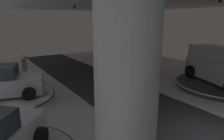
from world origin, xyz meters
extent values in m
cylinder|color=black|center=(-0.05, 7.45, 5.32)|extent=(0.16, 0.16, 0.22)
cylinder|color=black|center=(-0.09, 11.99, 5.32)|extent=(0.16, 0.16, 0.22)
cylinder|color=black|center=(3.43, 2.45, 5.32)|extent=(0.16, 0.16, 0.22)
cylinder|color=black|center=(3.62, 7.26, 5.32)|extent=(0.16, 0.16, 0.22)
cylinder|color=black|center=(3.39, 12.14, 5.32)|extent=(0.16, 0.16, 0.22)
cylinder|color=#ADADB2|center=(-4.36, -0.15, 2.75)|extent=(1.34, 1.34, 5.50)
cylinder|color=#333338|center=(6.51, 3.34, 0.14)|extent=(5.88, 5.88, 0.29)
cylinder|color=white|center=(6.51, 3.34, 0.26)|extent=(6.00, 6.00, 0.05)
cube|color=silver|center=(6.51, 3.34, 1.04)|extent=(3.65, 5.69, 1.20)
cube|color=silver|center=(7.04, 4.95, 2.09)|extent=(2.34, 2.21, 1.00)
cube|color=#28333D|center=(6.88, 4.47, 2.09)|extent=(1.69, 0.62, 0.75)
cylinder|color=black|center=(5.97, 5.47, 0.71)|extent=(0.53, 0.89, 0.84)
cylinder|color=black|center=(8.20, 4.73, 0.71)|extent=(0.53, 0.89, 0.84)
cylinder|color=silver|center=(6.00, 13.92, 0.16)|extent=(5.57, 5.57, 0.32)
cylinder|color=black|center=(6.00, 13.92, 0.29)|extent=(5.68, 5.68, 0.05)
cube|color=red|center=(6.00, 13.92, 1.07)|extent=(3.75, 5.70, 1.20)
cube|color=red|center=(6.57, 12.32, 2.12)|extent=(2.36, 2.24, 1.00)
cube|color=#28333D|center=(6.40, 12.80, 2.12)|extent=(1.67, 0.66, 0.75)
cylinder|color=black|center=(7.73, 12.57, 0.74)|extent=(0.54, 0.89, 0.84)
cylinder|color=black|center=(5.51, 11.78, 0.74)|extent=(0.54, 0.89, 0.84)
cylinder|color=black|center=(6.49, 16.06, 0.74)|extent=(0.54, 0.89, 0.84)
cylinder|color=black|center=(4.28, 15.28, 0.74)|extent=(0.54, 0.89, 0.84)
cylinder|color=black|center=(-5.15, 12.06, 0.67)|extent=(0.88, 0.56, 0.84)
cylinder|color=black|center=(-4.32, 14.26, 0.67)|extent=(0.88, 0.56, 0.84)
cylinder|color=black|center=(-5.44, 3.07, 0.58)|extent=(0.63, 0.64, 0.68)
sphere|color=white|center=(-6.08, 4.56, 0.96)|extent=(0.18, 0.18, 0.18)
sphere|color=white|center=(-5.37, 3.88, 0.96)|extent=(0.18, 0.18, 0.18)
cylinder|color=silver|center=(-5.96, 8.70, 0.16)|extent=(5.34, 5.34, 0.33)
cylinder|color=black|center=(-5.96, 8.70, 0.30)|extent=(5.44, 5.44, 0.05)
cube|color=silver|center=(-5.96, 8.70, 0.94)|extent=(4.54, 2.96, 0.90)
cylinder|color=black|center=(-4.30, 9.23, 0.67)|extent=(0.71, 0.41, 0.68)
cylinder|color=black|center=(-4.89, 7.32, 0.67)|extent=(0.71, 0.41, 0.68)
sphere|color=white|center=(-3.85, 8.57, 1.05)|extent=(0.18, 0.18, 0.18)
sphere|color=white|center=(-4.14, 7.62, 1.05)|extent=(0.18, 0.18, 0.18)
cylinder|color=black|center=(0.52, 8.02, 0.40)|extent=(0.14, 0.14, 0.80)
cylinder|color=black|center=(0.66, 8.12, 0.40)|extent=(0.14, 0.14, 0.80)
cylinder|color=black|center=(0.59, 8.07, 1.06)|extent=(0.32, 0.32, 0.62)
sphere|color=tan|center=(0.59, 8.07, 1.48)|extent=(0.22, 0.22, 0.22)
camera|label=1|loc=(-6.81, -3.27, 4.45)|focal=32.39mm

